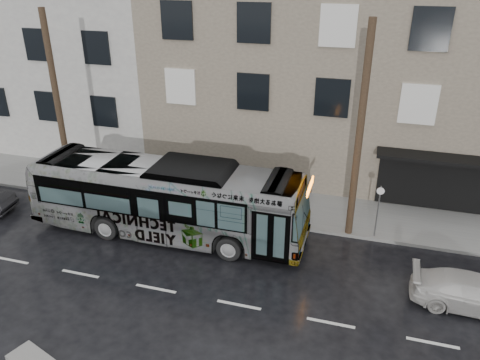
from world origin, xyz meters
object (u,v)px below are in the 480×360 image
at_px(utility_pole_rear, 58,107).
at_px(white_sedan, 473,293).
at_px(sign_post, 378,212).
at_px(utility_pole_front, 359,135).
at_px(bus, 167,198).

bearing_deg(utility_pole_rear, white_sedan, -10.99).
distance_m(utility_pole_rear, white_sedan, 19.24).
distance_m(sign_post, white_sedan, 4.98).
height_order(utility_pole_front, white_sedan, utility_pole_front).
height_order(utility_pole_front, sign_post, utility_pole_front).
relative_size(utility_pole_front, bus, 0.74).
relative_size(utility_pole_front, white_sedan, 2.19).
bearing_deg(sign_post, white_sedan, -46.79).
bearing_deg(utility_pole_front, utility_pole_rear, 180.00).
bearing_deg(utility_pole_rear, sign_post, 0.00).
xyz_separation_m(utility_pole_front, white_sedan, (4.47, -3.58, -4.05)).
bearing_deg(utility_pole_front, sign_post, 0.00).
height_order(utility_pole_rear, bus, utility_pole_rear).
bearing_deg(white_sedan, utility_pole_rear, 80.12).
relative_size(utility_pole_front, sign_post, 3.75).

